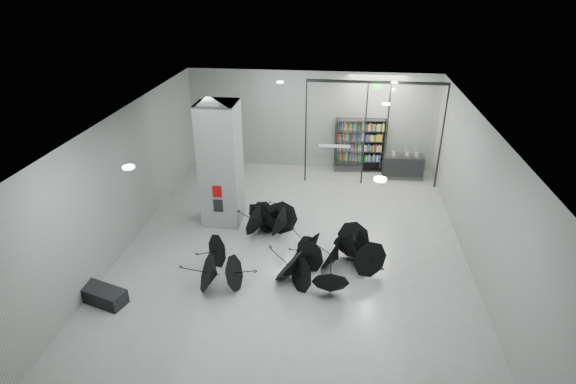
# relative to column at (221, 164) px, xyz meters

# --- Properties ---
(room) EXTENTS (14.00, 14.02, 4.01)m
(room) POSITION_rel_column_xyz_m (2.50, -2.00, 0.84)
(room) COLOR gray
(room) RESTS_ON ground
(column) EXTENTS (1.20, 1.20, 4.00)m
(column) POSITION_rel_column_xyz_m (0.00, 0.00, 0.00)
(column) COLOR slate
(column) RESTS_ON ground
(fire_cabinet) EXTENTS (0.28, 0.04, 0.38)m
(fire_cabinet) POSITION_rel_column_xyz_m (0.00, -0.62, -0.65)
(fire_cabinet) COLOR #A50A07
(fire_cabinet) RESTS_ON column
(info_panel) EXTENTS (0.30, 0.03, 0.42)m
(info_panel) POSITION_rel_column_xyz_m (0.00, -0.62, -1.15)
(info_panel) COLOR black
(info_panel) RESTS_ON column
(exit_sign) EXTENTS (0.30, 0.06, 0.15)m
(exit_sign) POSITION_rel_column_xyz_m (4.90, 3.30, 1.82)
(exit_sign) COLOR #0CE533
(exit_sign) RESTS_ON room
(glass_partition) EXTENTS (5.06, 0.08, 4.00)m
(glass_partition) POSITION_rel_column_xyz_m (4.89, 3.50, 0.18)
(glass_partition) COLOR silver
(glass_partition) RESTS_ON ground
(bench) EXTENTS (1.31, 0.86, 0.39)m
(bench) POSITION_rel_column_xyz_m (-2.00, -4.48, -1.81)
(bench) COLOR black
(bench) RESTS_ON ground
(bookshelf) EXTENTS (2.03, 0.60, 2.20)m
(bookshelf) POSITION_rel_column_xyz_m (4.51, 4.75, -0.90)
(bookshelf) COLOR black
(bookshelf) RESTS_ON ground
(shop_counter) EXTENTS (1.58, 0.68, 0.94)m
(shop_counter) POSITION_rel_column_xyz_m (6.24, 4.26, -1.53)
(shop_counter) COLOR black
(shop_counter) RESTS_ON ground
(umbrella_cluster) EXTENTS (5.32, 4.69, 1.30)m
(umbrella_cluster) POSITION_rel_column_xyz_m (2.55, -1.93, -1.69)
(umbrella_cluster) COLOR black
(umbrella_cluster) RESTS_ON ground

